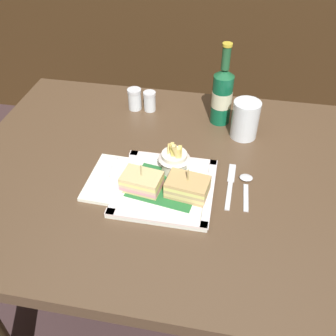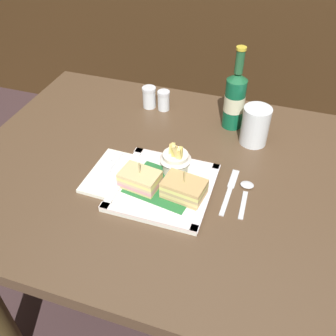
{
  "view_description": "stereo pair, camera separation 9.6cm",
  "coord_description": "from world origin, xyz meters",
  "px_view_note": "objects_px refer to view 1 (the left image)",
  "views": [
    {
      "loc": [
        0.13,
        -0.75,
        1.41
      ],
      "look_at": [
        0.0,
        -0.04,
        0.78
      ],
      "focal_mm": 40.02,
      "sensor_mm": 36.0,
      "label": 1
    },
    {
      "loc": [
        0.23,
        -0.72,
        1.41
      ],
      "look_at": [
        0.0,
        -0.04,
        0.78
      ],
      "focal_mm": 40.02,
      "sensor_mm": 36.0,
      "label": 2
    }
  ],
  "objects_px": {
    "fork": "(110,170)",
    "knife": "(230,184)",
    "salt_shaker": "(135,100)",
    "square_plate": "(166,188)",
    "dining_table": "(170,209)",
    "spoon": "(246,183)",
    "sandwich_half_left": "(142,182)",
    "beer_bottle": "(222,95)",
    "water_glass": "(245,122)",
    "fries_cup": "(174,159)",
    "pepper_shaker": "(150,102)",
    "sandwich_half_right": "(188,187)"
  },
  "relations": [
    {
      "from": "fork",
      "to": "knife",
      "type": "bearing_deg",
      "value": 2.94
    },
    {
      "from": "salt_shaker",
      "to": "square_plate",
      "type": "bearing_deg",
      "value": -64.45
    },
    {
      "from": "dining_table",
      "to": "knife",
      "type": "xyz_separation_m",
      "value": [
        0.16,
        -0.03,
        0.16
      ]
    },
    {
      "from": "fork",
      "to": "spoon",
      "type": "height_order",
      "value": "fork"
    },
    {
      "from": "sandwich_half_left",
      "to": "beer_bottle",
      "type": "bearing_deg",
      "value": 64.68
    },
    {
      "from": "sandwich_half_left",
      "to": "fork",
      "type": "relative_size",
      "value": 0.86
    },
    {
      "from": "beer_bottle",
      "to": "water_glass",
      "type": "relative_size",
      "value": 2.22
    },
    {
      "from": "fries_cup",
      "to": "spoon",
      "type": "xyz_separation_m",
      "value": [
        0.19,
        -0.01,
        -0.05
      ]
    },
    {
      "from": "pepper_shaker",
      "to": "square_plate",
      "type": "bearing_deg",
      "value": -71.31
    },
    {
      "from": "square_plate",
      "to": "salt_shaker",
      "type": "distance_m",
      "value": 0.4
    },
    {
      "from": "sandwich_half_right",
      "to": "water_glass",
      "type": "bearing_deg",
      "value": 66.06
    },
    {
      "from": "salt_shaker",
      "to": "pepper_shaker",
      "type": "distance_m",
      "value": 0.05
    },
    {
      "from": "sandwich_half_left",
      "to": "sandwich_half_right",
      "type": "distance_m",
      "value": 0.12
    },
    {
      "from": "sandwich_half_left",
      "to": "fries_cup",
      "type": "height_order",
      "value": "fries_cup"
    },
    {
      "from": "sandwich_half_left",
      "to": "fries_cup",
      "type": "bearing_deg",
      "value": 49.58
    },
    {
      "from": "beer_bottle",
      "to": "spoon",
      "type": "relative_size",
      "value": 2.01
    },
    {
      "from": "sandwich_half_left",
      "to": "sandwich_half_right",
      "type": "bearing_deg",
      "value": 0.0
    },
    {
      "from": "sandwich_half_left",
      "to": "water_glass",
      "type": "height_order",
      "value": "water_glass"
    },
    {
      "from": "knife",
      "to": "beer_bottle",
      "type": "bearing_deg",
      "value": 100.26
    },
    {
      "from": "fries_cup",
      "to": "salt_shaker",
      "type": "xyz_separation_m",
      "value": [
        -0.18,
        0.3,
        -0.02
      ]
    },
    {
      "from": "sandwich_half_right",
      "to": "water_glass",
      "type": "relative_size",
      "value": 0.96
    },
    {
      "from": "beer_bottle",
      "to": "water_glass",
      "type": "bearing_deg",
      "value": -40.75
    },
    {
      "from": "square_plate",
      "to": "water_glass",
      "type": "xyz_separation_m",
      "value": [
        0.19,
        0.27,
        0.04
      ]
    },
    {
      "from": "salt_shaker",
      "to": "fries_cup",
      "type": "bearing_deg",
      "value": -58.28
    },
    {
      "from": "water_glass",
      "to": "knife",
      "type": "height_order",
      "value": "water_glass"
    },
    {
      "from": "knife",
      "to": "pepper_shaker",
      "type": "distance_m",
      "value": 0.42
    },
    {
      "from": "dining_table",
      "to": "beer_bottle",
      "type": "relative_size",
      "value": 4.49
    },
    {
      "from": "beer_bottle",
      "to": "fork",
      "type": "bearing_deg",
      "value": -131.51
    },
    {
      "from": "fork",
      "to": "salt_shaker",
      "type": "height_order",
      "value": "salt_shaker"
    },
    {
      "from": "sandwich_half_right",
      "to": "fork",
      "type": "relative_size",
      "value": 0.9
    },
    {
      "from": "square_plate",
      "to": "pepper_shaker",
      "type": "distance_m",
      "value": 0.38
    },
    {
      "from": "dining_table",
      "to": "square_plate",
      "type": "relative_size",
      "value": 4.71
    },
    {
      "from": "water_glass",
      "to": "salt_shaker",
      "type": "relative_size",
      "value": 1.63
    },
    {
      "from": "water_glass",
      "to": "sandwich_half_left",
      "type": "bearing_deg",
      "value": -130.18
    },
    {
      "from": "water_glass",
      "to": "spoon",
      "type": "relative_size",
      "value": 0.91
    },
    {
      "from": "square_plate",
      "to": "pepper_shaker",
      "type": "xyz_separation_m",
      "value": [
        -0.12,
        0.36,
        0.02
      ]
    },
    {
      "from": "dining_table",
      "to": "spoon",
      "type": "relative_size",
      "value": 9.01
    },
    {
      "from": "fries_cup",
      "to": "fork",
      "type": "distance_m",
      "value": 0.18
    },
    {
      "from": "fries_cup",
      "to": "pepper_shaker",
      "type": "xyz_separation_m",
      "value": [
        -0.13,
        0.3,
        -0.02
      ]
    },
    {
      "from": "sandwich_half_right",
      "to": "fries_cup",
      "type": "bearing_deg",
      "value": 120.4
    },
    {
      "from": "sandwich_half_right",
      "to": "fries_cup",
      "type": "xyz_separation_m",
      "value": [
        -0.05,
        0.08,
        0.02
      ]
    },
    {
      "from": "square_plate",
      "to": "beer_bottle",
      "type": "distance_m",
      "value": 0.37
    },
    {
      "from": "dining_table",
      "to": "fries_cup",
      "type": "xyz_separation_m",
      "value": [
        0.01,
        -0.01,
        0.21
      ]
    },
    {
      "from": "sandwich_half_right",
      "to": "water_glass",
      "type": "height_order",
      "value": "water_glass"
    },
    {
      "from": "fries_cup",
      "to": "pepper_shaker",
      "type": "height_order",
      "value": "fries_cup"
    },
    {
      "from": "salt_shaker",
      "to": "beer_bottle",
      "type": "bearing_deg",
      "value": -4.69
    },
    {
      "from": "sandwich_half_right",
      "to": "spoon",
      "type": "bearing_deg",
      "value": 26.18
    },
    {
      "from": "sandwich_half_left",
      "to": "water_glass",
      "type": "xyz_separation_m",
      "value": [
        0.24,
        0.29,
        0.02
      ]
    },
    {
      "from": "sandwich_half_left",
      "to": "beer_bottle",
      "type": "height_order",
      "value": "beer_bottle"
    },
    {
      "from": "fries_cup",
      "to": "knife",
      "type": "bearing_deg",
      "value": -5.35
    }
  ]
}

